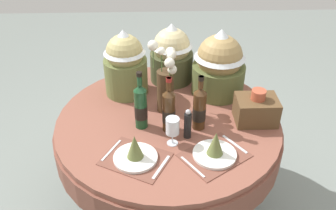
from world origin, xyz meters
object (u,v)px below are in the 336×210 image
place_setting_left (135,153)px  place_setting_right (215,149)px  gift_tub_back_right (219,61)px  wine_bottle_left (199,108)px  pepper_mill (188,125)px  wine_bottle_centre (169,110)px  gift_tub_back_left (125,60)px  flower_vase (166,81)px  wine_bottle_right (141,106)px  woven_basket_side_right (256,109)px  gift_tub_back_centre (172,51)px  wine_glass_right (173,127)px  dining_table (168,136)px

place_setting_left → place_setting_right: size_ratio=0.99×
gift_tub_back_right → place_setting_right: bearing=-99.4°
wine_bottle_left → pepper_mill: size_ratio=1.83×
wine_bottle_left → wine_bottle_centre: 0.18m
place_setting_right → gift_tub_back_left: size_ratio=0.93×
flower_vase → pepper_mill: 0.33m
wine_bottle_right → woven_basket_side_right: bearing=2.7°
wine_bottle_right → gift_tub_back_centre: size_ratio=0.87×
wine_bottle_left → gift_tub_back_right: size_ratio=0.76×
wine_bottle_left → gift_tub_back_left: (-0.45, 0.42, 0.11)m
wine_bottle_left → woven_basket_side_right: 0.36m
wine_bottle_centre → gift_tub_back_centre: (0.04, 0.60, 0.09)m
wine_bottle_right → gift_tub_back_left: gift_tub_back_left is taller
wine_bottle_centre → wine_glass_right: wine_bottle_centre is taller
flower_vase → wine_bottle_left: size_ratio=1.31×
wine_glass_right → woven_basket_side_right: (0.52, 0.20, -0.04)m
wine_bottle_centre → place_setting_right: bearing=-45.7°
dining_table → flower_vase: 0.37m
wine_bottle_right → wine_glass_right: bearing=-43.5°
dining_table → woven_basket_side_right: size_ratio=5.70×
gift_tub_back_left → woven_basket_side_right: bearing=-24.2°
dining_table → gift_tub_back_left: (-0.27, 0.33, 0.38)m
gift_tub_back_right → wine_glass_right: bearing=-121.5°
flower_vase → woven_basket_side_right: 0.58m
place_setting_right → wine_bottle_right: bearing=144.9°
flower_vase → wine_bottle_right: (-0.15, -0.17, -0.07)m
dining_table → woven_basket_side_right: 0.58m
flower_vase → wine_bottle_left: bearing=-45.7°
wine_glass_right → gift_tub_back_centre: gift_tub_back_centre is taller
wine_bottle_left → wine_glass_right: bearing=-138.3°
dining_table → wine_glass_right: 0.35m
place_setting_right → wine_bottle_right: wine_bottle_right is taller
wine_bottle_left → flower_vase: bearing=134.3°
wine_bottle_right → gift_tub_back_centre: (0.21, 0.56, 0.08)m
wine_bottle_right → gift_tub_back_centre: gift_tub_back_centre is taller
wine_glass_right → wine_bottle_right: bearing=136.5°
wine_glass_right → gift_tub_back_right: (0.34, 0.55, 0.12)m
place_setting_left → pepper_mill: size_ratio=2.19×
pepper_mill → gift_tub_back_centre: gift_tub_back_centre is taller
gift_tub_back_centre → gift_tub_back_right: (0.31, -0.19, 0.01)m
wine_bottle_centre → gift_tub_back_centre: bearing=86.1°
flower_vase → woven_basket_side_right: size_ratio=1.86×
wine_glass_right → wine_bottle_left: bearing=41.7°
dining_table → wine_bottle_left: size_ratio=4.03×
gift_tub_back_right → pepper_mill: bearing=-116.6°
gift_tub_back_centre → gift_tub_back_right: gift_tub_back_right is taller
flower_vase → gift_tub_back_centre: flower_vase is taller
place_setting_right → wine_glass_right: bearing=153.2°
dining_table → wine_bottle_right: 0.33m
place_setting_right → flower_vase: size_ratio=0.92×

